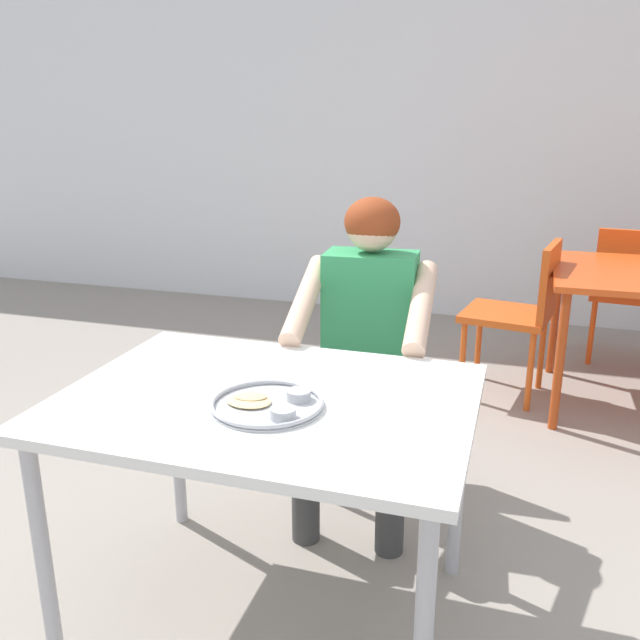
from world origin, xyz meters
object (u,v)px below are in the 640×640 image
Objects in this scene: table_foreground at (268,419)px; chair_red_far at (630,286)px; thali_tray at (269,404)px; chair_foreground at (375,359)px; diner_foreground at (366,329)px; chair_red_left at (522,307)px.

chair_red_far is (1.27, 2.65, -0.16)m from table_foreground.
chair_red_far is at bearing 65.69° from thali_tray.
thali_tray is at bearing -93.76° from chair_foreground.
table_foreground is at bearing 114.53° from thali_tray.
table_foreground is 3.75× the size of thali_tray.
table_foreground is at bearing -96.18° from chair_foreground.
diner_foreground is (0.11, 0.70, 0.06)m from table_foreground.
diner_foreground is at bearing 80.99° from table_foreground.
diner_foreground is 1.37m from chair_red_left.
thali_tray is at bearing -107.25° from chair_red_left.
diner_foreground reaches higher than chair_red_left.
thali_tray is 0.36× the size of chair_red_left.
chair_foreground reaches higher than table_foreground.
diner_foreground reaches higher than table_foreground.
chair_red_left is at bearing 61.05° from chair_foreground.
table_foreground is 0.94m from chair_foreground.
diner_foreground is (0.08, 0.78, -0.03)m from thali_tray.
table_foreground is at bearing -108.80° from chair_red_left.
chair_red_far is at bearing 64.47° from table_foreground.
chair_red_far is (1.15, 1.95, -0.22)m from diner_foreground.
diner_foreground is at bearing -120.64° from chair_red_far.
chair_foreground is 1.05× the size of chair_red_left.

